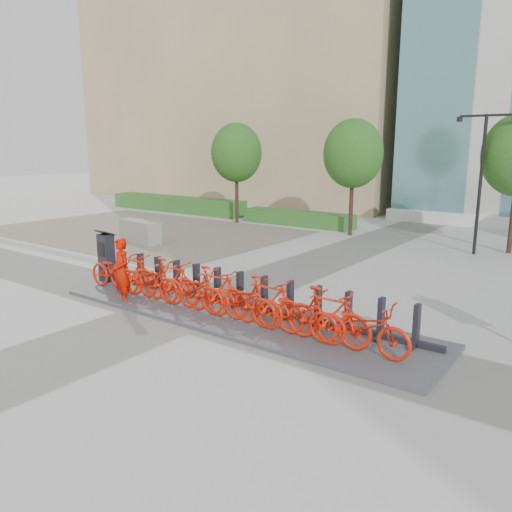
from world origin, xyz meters
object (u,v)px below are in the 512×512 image
Objects in this scene: bike_0 at (115,271)px; kiosk at (106,257)px; jersey_barrier at (140,231)px; worker_red at (121,271)px.

kiosk is (-0.89, 0.42, 0.21)m from bike_0.
jersey_barrier is at bearing 130.87° from kiosk.
bike_0 reaches higher than jersey_barrier.
worker_red is (0.98, -0.55, 0.25)m from bike_0.
worker_red reaches higher than jersey_barrier.
kiosk is 0.64× the size of jersey_barrier.
kiosk is at bearing 64.79° from bike_0.
bike_0 is at bearing 165.01° from worker_red.
bike_0 is 1.15m from worker_red.
worker_red is at bearing -119.43° from bike_0.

